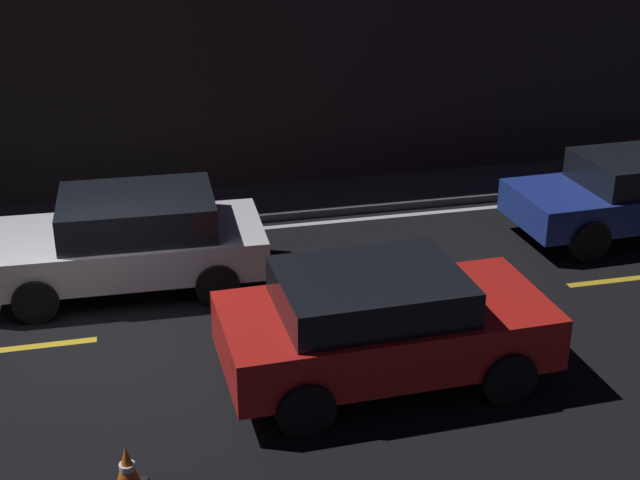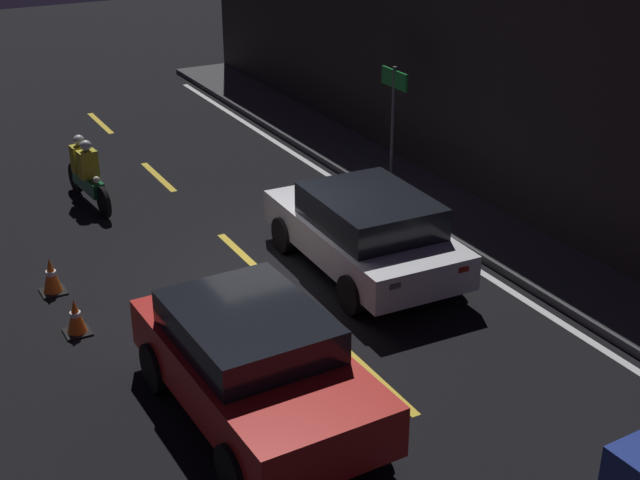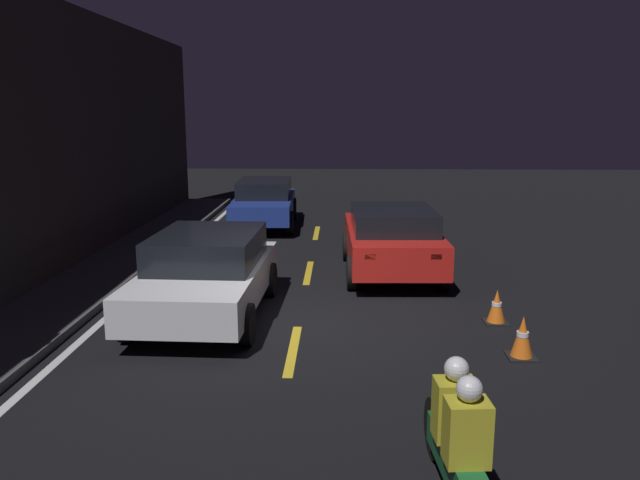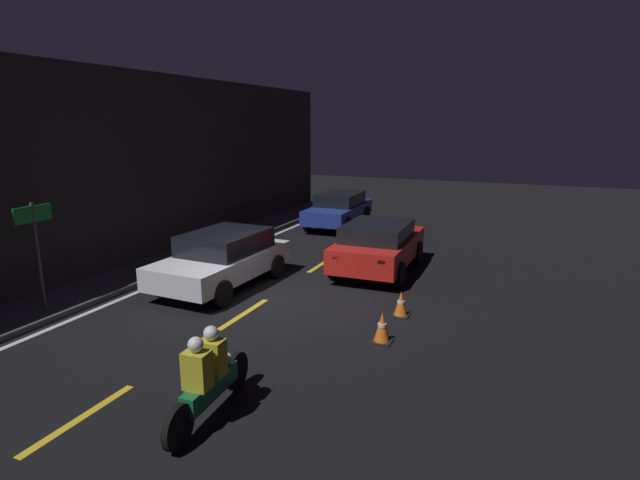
% 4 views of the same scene
% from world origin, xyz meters
% --- Properties ---
extents(ground_plane, '(56.00, 56.00, 0.00)m').
position_xyz_m(ground_plane, '(0.00, 0.00, 0.00)').
color(ground_plane, black).
extents(raised_curb, '(28.00, 1.62, 0.14)m').
position_xyz_m(raised_curb, '(0.00, 4.37, 0.07)').
color(raised_curb, '#424244').
rests_on(raised_curb, ground).
extents(building_front, '(28.00, 0.30, 5.76)m').
position_xyz_m(building_front, '(0.00, 5.33, 2.88)').
color(building_front, '#2D2826').
rests_on(building_front, ground).
extents(lane_dash_a, '(2.00, 0.14, 0.01)m').
position_xyz_m(lane_dash_a, '(-10.00, 0.00, 0.00)').
color(lane_dash_a, gold).
rests_on(lane_dash_a, ground).
extents(lane_dash_b, '(2.00, 0.14, 0.01)m').
position_xyz_m(lane_dash_b, '(-5.50, 0.00, 0.00)').
color(lane_dash_b, gold).
rests_on(lane_dash_b, ground).
extents(lane_dash_c, '(2.00, 0.14, 0.01)m').
position_xyz_m(lane_dash_c, '(-1.00, 0.00, 0.00)').
color(lane_dash_c, gold).
rests_on(lane_dash_c, ground).
extents(lane_dash_d, '(2.00, 0.14, 0.01)m').
position_xyz_m(lane_dash_d, '(3.50, 0.00, 0.00)').
color(lane_dash_d, gold).
rests_on(lane_dash_d, ground).
extents(lane_solid_kerb, '(25.20, 0.14, 0.01)m').
position_xyz_m(lane_solid_kerb, '(0.00, 3.31, 0.00)').
color(lane_solid_kerb, silver).
rests_on(lane_solid_kerb, ground).
extents(sedan_white, '(4.14, 2.13, 1.44)m').
position_xyz_m(sedan_white, '(0.56, 1.60, 0.76)').
color(sedan_white, silver).
rests_on(sedan_white, ground).
extents(taxi_red, '(4.06, 2.10, 1.46)m').
position_xyz_m(taxi_red, '(3.45, -1.80, 0.79)').
color(taxi_red, red).
rests_on(taxi_red, ground).
extents(motorcycle, '(2.25, 0.41, 1.38)m').
position_xyz_m(motorcycle, '(-4.73, -1.73, 0.65)').
color(motorcycle, black).
rests_on(motorcycle, ground).
extents(traffic_cone_near, '(0.40, 0.40, 0.63)m').
position_xyz_m(traffic_cone_near, '(-1.18, -3.31, 0.31)').
color(traffic_cone_near, black).
rests_on(traffic_cone_near, ground).
extents(traffic_cone_mid, '(0.39, 0.39, 0.58)m').
position_xyz_m(traffic_cone_mid, '(0.30, -3.30, 0.28)').
color(traffic_cone_mid, black).
rests_on(traffic_cone_mid, ground).
extents(shop_sign, '(0.90, 0.08, 2.40)m').
position_xyz_m(shop_sign, '(-2.72, 4.25, 1.83)').
color(shop_sign, '#4C4C51').
rests_on(shop_sign, raised_curb).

